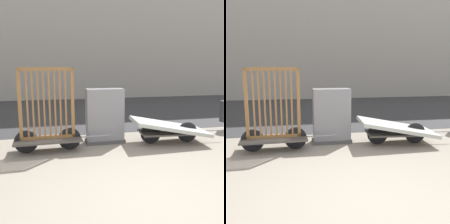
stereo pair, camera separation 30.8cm
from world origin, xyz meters
TOP-DOWN VIEW (x-y plane):
  - ground_plane at (0.00, 0.00)m, footprint 60.00×60.00m
  - road_strip at (0.00, 7.84)m, footprint 56.00×8.17m
  - building_facade at (0.00, 13.92)m, footprint 48.00×4.00m
  - bike_cart_with_bedframe at (-1.45, 2.52)m, footprint 2.16×0.75m
  - bike_cart_with_mattress at (1.46, 2.52)m, footprint 2.38×1.14m
  - utility_cabinet at (-0.09, 2.93)m, footprint 0.96×0.45m

SIDE VIEW (x-z plane):
  - ground_plane at x=0.00m, z-range 0.00..0.00m
  - road_strip at x=0.00m, z-range 0.00..0.01m
  - bike_cart_with_mattress at x=1.46m, z-range 0.06..0.69m
  - utility_cabinet at x=-0.09m, z-range -0.04..1.30m
  - bike_cart_with_bedframe at x=-1.45m, z-range -0.30..1.55m
  - building_facade at x=0.00m, z-range 0.00..11.72m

